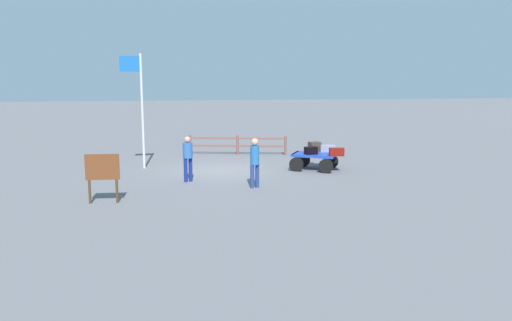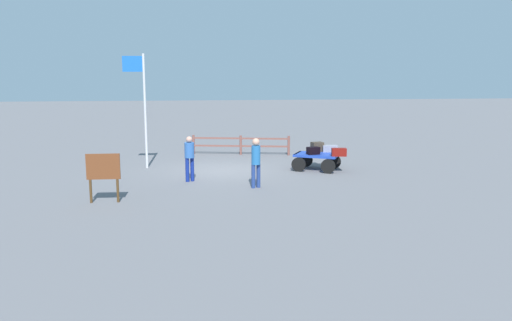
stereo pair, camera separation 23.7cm
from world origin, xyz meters
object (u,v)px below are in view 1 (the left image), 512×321
Objects in this scene: suitcase_grey at (311,151)px; flagpole at (139,100)px; suitcase_dark at (337,152)px; signboard at (102,171)px; worker_lead at (255,159)px; suitcase_olive at (315,147)px; luggage_cart at (314,158)px; worker_trailing at (188,155)px; suitcase_tan at (327,148)px.

flagpole is (6.94, -1.58, 2.03)m from suitcase_grey.
signboard reaches higher than suitcase_dark.
worker_lead reaches higher than suitcase_dark.
worker_lead is (3.13, 3.64, 0.13)m from suitcase_olive.
luggage_cart is 1.44× the size of signboard.
worker_trailing is at bearing -132.86° from signboard.
flagpole reaches higher than worker_lead.
flagpole reaches higher than signboard.
suitcase_tan is 0.14× the size of flagpole.
suitcase_olive is at bearing -130.67° from worker_lead.
luggage_cart is 0.46× the size of flagpole.
suitcase_dark is at bearing 164.73° from flagpole.
worker_lead is at bearing 45.85° from luggage_cart.
worker_trailing reaches higher than luggage_cart.
suitcase_tan is at bearing 172.91° from flagpole.
luggage_cart is at bearing 168.75° from flagpole.
worker_trailing is (2.28, -1.40, -0.02)m from worker_lead.
suitcase_olive is 0.87m from suitcase_grey.
flagpole is at bearing -15.27° from suitcase_dark.
signboard reaches higher than luggage_cart.
luggage_cart is at bearing 72.61° from suitcase_olive.
suitcase_tan is (-0.70, -0.44, 0.34)m from luggage_cart.
suitcase_olive is at bearing -115.19° from suitcase_grey.
suitcase_dark is 1.17m from suitcase_tan.
worker_lead is 1.14× the size of signboard.
worker_lead is at bearing 148.49° from worker_trailing.
signboard is at bearing 16.37° from worker_lead.
suitcase_tan is 0.43× the size of signboard.
suitcase_dark is 1.08m from suitcase_grey.
suitcase_tan is at bearing -147.85° from luggage_cart.
suitcase_grey is 8.81m from signboard.
suitcase_tan reaches higher than luggage_cart.
flagpole reaches higher than suitcase_grey.
signboard reaches higher than suitcase_tan.
worker_lead is 1.04× the size of worker_trailing.
flagpole reaches higher than luggage_cart.
flagpole is (4.18, -4.44, 1.85)m from worker_lead.
suitcase_olive is 7.61m from flagpole.
suitcase_olive reaches higher than luggage_cart.
worker_lead reaches higher than luggage_cart.
suitcase_olive is 5.86m from worker_trailing.
flagpole is at bearing -12.83° from suitcase_grey.
suitcase_olive is 0.31× the size of worker_lead.
signboard is (7.68, 4.31, 0.17)m from suitcase_grey.
luggage_cart is 0.90m from suitcase_tan.
suitcase_grey is at bearing -134.00° from worker_lead.
luggage_cart is 3.32× the size of suitcase_tan.
signboard is (8.56, 4.91, 0.19)m from suitcase_tan.
suitcase_grey reaches higher than suitcase_tan.
luggage_cart is at bearing -44.48° from suitcase_dark.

